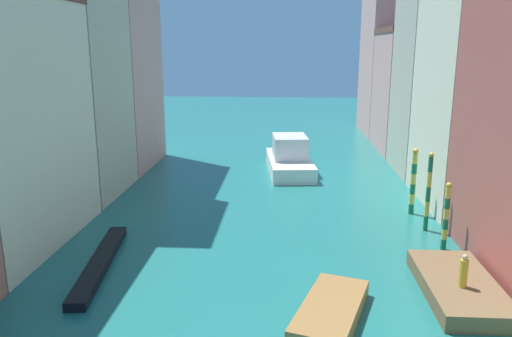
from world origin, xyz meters
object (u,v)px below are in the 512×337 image
at_px(gondola_black, 100,262).
at_px(mooring_pole_0, 446,216).
at_px(mooring_pole_2, 413,181).
at_px(motorboat_0, 331,311).
at_px(vaporetto_white, 290,159).
at_px(person_on_dock, 464,272).
at_px(waterfront_dock, 459,287).
at_px(mooring_pole_1, 428,191).

bearing_deg(gondola_black, mooring_pole_0, 10.63).
height_order(mooring_pole_2, motorboat_0, mooring_pole_2).
distance_m(vaporetto_white, motorboat_0, 25.47).
relative_size(mooring_pole_0, mooring_pole_2, 0.86).
relative_size(mooring_pole_2, vaporetto_white, 0.48).
xyz_separation_m(person_on_dock, gondola_black, (-17.55, 2.63, -1.26)).
distance_m(mooring_pole_0, motorboat_0, 10.68).
height_order(waterfront_dock, motorboat_0, waterfront_dock).
relative_size(mooring_pole_0, gondola_black, 0.42).
relative_size(mooring_pole_2, motorboat_0, 0.78).
bearing_deg(mooring_pole_0, waterfront_dock, -99.46).
distance_m(mooring_pole_1, mooring_pole_2, 3.20).
distance_m(waterfront_dock, mooring_pole_1, 8.67).
relative_size(mooring_pole_1, vaporetto_white, 0.52).
xyz_separation_m(mooring_pole_1, motorboat_0, (-6.75, -10.92, -2.18)).
bearing_deg(mooring_pole_1, mooring_pole_0, -85.76).
distance_m(waterfront_dock, vaporetto_white, 24.16).
height_order(person_on_dock, mooring_pole_2, mooring_pole_2).
height_order(vaporetto_white, motorboat_0, vaporetto_white).
bearing_deg(mooring_pole_1, motorboat_0, -121.73).
relative_size(vaporetto_white, motorboat_0, 1.65).
bearing_deg(mooring_pole_2, motorboat_0, -115.12).
relative_size(mooring_pole_2, gondola_black, 0.49).
bearing_deg(gondola_black, mooring_pole_2, 27.97).
relative_size(mooring_pole_0, mooring_pole_1, 0.79).
bearing_deg(mooring_pole_2, waterfront_dock, -92.65).
relative_size(waterfront_dock, mooring_pole_2, 1.47).
xyz_separation_m(person_on_dock, mooring_pole_1, (0.80, 9.11, 1.05)).
relative_size(person_on_dock, motorboat_0, 0.26).
relative_size(waterfront_dock, motorboat_0, 1.15).
distance_m(person_on_dock, mooring_pole_1, 9.21).
bearing_deg(gondola_black, vaporetto_white, 64.78).
distance_m(waterfront_dock, motorboat_0, 6.59).
distance_m(mooring_pole_0, gondola_black, 18.98).
bearing_deg(mooring_pole_0, gondola_black, -169.37).
height_order(mooring_pole_2, gondola_black, mooring_pole_2).
relative_size(person_on_dock, mooring_pole_2, 0.34).
relative_size(waterfront_dock, mooring_pole_1, 1.36).
height_order(person_on_dock, gondola_black, person_on_dock).
relative_size(mooring_pole_1, motorboat_0, 0.85).
xyz_separation_m(mooring_pole_0, mooring_pole_2, (-0.36, 6.18, 0.34)).
bearing_deg(mooring_pole_0, mooring_pole_2, 93.34).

